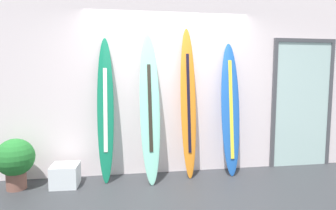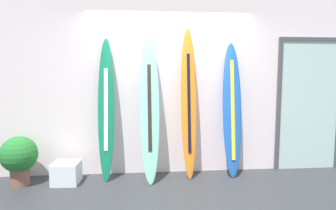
% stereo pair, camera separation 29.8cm
% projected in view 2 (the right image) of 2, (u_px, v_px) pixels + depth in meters
% --- Properties ---
extents(ground, '(8.00, 8.00, 0.04)m').
position_uv_depth(ground, '(180.00, 207.00, 3.41)').
color(ground, '#2F3134').
extents(wall_back, '(7.20, 0.20, 2.80)m').
position_uv_depth(wall_back, '(170.00, 84.00, 4.55)').
color(wall_back, silver).
rests_on(wall_back, ground).
extents(surfboard_emerald, '(0.24, 0.37, 2.09)m').
position_uv_depth(surfboard_emerald, '(106.00, 111.00, 4.19)').
color(surfboard_emerald, '#13734F').
rests_on(surfboard_emerald, ground).
extents(surfboard_seafoam, '(0.29, 0.54, 2.15)m').
position_uv_depth(surfboard_seafoam, '(150.00, 107.00, 4.16)').
color(surfboard_seafoam, '#81CEB6').
rests_on(surfboard_seafoam, ground).
extents(surfboard_sunset, '(0.24, 0.37, 2.25)m').
position_uv_depth(surfboard_sunset, '(189.00, 104.00, 4.29)').
color(surfboard_sunset, orange).
rests_on(surfboard_sunset, ground).
extents(surfboard_cobalt, '(0.31, 0.39, 2.04)m').
position_uv_depth(surfboard_cobalt, '(232.00, 110.00, 4.36)').
color(surfboard_cobalt, '#2058B1').
rests_on(surfboard_cobalt, ground).
extents(display_block_left, '(0.38, 0.38, 0.30)m').
position_uv_depth(display_block_left, '(67.00, 173.00, 4.10)').
color(display_block_left, silver).
rests_on(display_block_left, ground).
extents(glass_door, '(1.09, 0.06, 2.14)m').
position_uv_depth(glass_door, '(309.00, 102.00, 4.67)').
color(glass_door, silver).
rests_on(glass_door, ground).
extents(potted_plant, '(0.50, 0.50, 0.69)m').
position_uv_depth(potted_plant, '(19.00, 157.00, 4.01)').
color(potted_plant, brown).
rests_on(potted_plant, ground).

